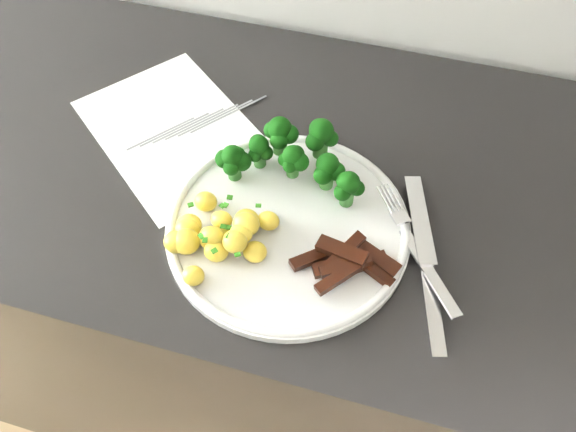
% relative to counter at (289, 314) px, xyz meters
% --- Properties ---
extents(counter, '(2.33, 0.58, 0.87)m').
position_rel_counter_xyz_m(counter, '(0.00, 0.00, 0.00)').
color(counter, black).
rests_on(counter, ground).
extents(recipe_paper, '(0.34, 0.33, 0.00)m').
position_rel_counter_xyz_m(recipe_paper, '(-0.18, 0.03, 0.44)').
color(recipe_paper, white).
rests_on(recipe_paper, counter).
extents(plate, '(0.31, 0.31, 0.02)m').
position_rel_counter_xyz_m(plate, '(0.02, -0.09, 0.45)').
color(plate, white).
rests_on(plate, counter).
extents(broccoli, '(0.20, 0.11, 0.07)m').
position_rel_counter_xyz_m(broccoli, '(0.01, -0.01, 0.49)').
color(broccoli, '#2A6022').
rests_on(broccoli, plate).
extents(potatoes, '(0.13, 0.13, 0.04)m').
position_rel_counter_xyz_m(potatoes, '(-0.05, -0.14, 0.46)').
color(potatoes, '#FCCC49').
rests_on(potatoes, plate).
extents(beef_strips, '(0.13, 0.09, 0.03)m').
position_rel_counter_xyz_m(beef_strips, '(0.11, -0.13, 0.46)').
color(beef_strips, black).
rests_on(beef_strips, plate).
extents(fork, '(0.13, 0.17, 0.02)m').
position_rel_counter_xyz_m(fork, '(0.19, -0.09, 0.46)').
color(fork, silver).
rests_on(fork, plate).
extents(knife, '(0.09, 0.25, 0.03)m').
position_rel_counter_xyz_m(knife, '(0.20, -0.12, 0.45)').
color(knife, silver).
rests_on(knife, plate).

